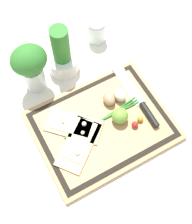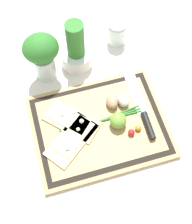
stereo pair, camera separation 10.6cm
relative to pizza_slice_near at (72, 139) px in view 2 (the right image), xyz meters
The scene contains 14 objects.
ground_plane 0.11m from the pizza_slice_near, 13.25° to the left, with size 6.00×6.00×0.00m, color silver.
cutting_board 0.11m from the pizza_slice_near, 13.25° to the left, with size 0.46×0.36×0.02m.
pizza_slice_near is the anchor object (origin of this frame).
pizza_slice_far 0.07m from the pizza_slice_near, 78.98° to the left, with size 0.20×0.20×0.02m.
knife 0.26m from the pizza_slice_near, ahead, with size 0.04×0.28×0.02m.
egg_brown 0.19m from the pizza_slice_near, 28.46° to the left, with size 0.04×0.05×0.04m, color tan.
egg_pink 0.22m from the pizza_slice_near, 22.50° to the left, with size 0.04×0.05×0.04m, color beige.
lime 0.17m from the pizza_slice_near, ahead, with size 0.06×0.06×0.06m, color #70A838.
cherry_tomato_red 0.20m from the pizza_slice_near, ahead, with size 0.02×0.02×0.02m, color red.
cherry_tomato_yellow 0.22m from the pizza_slice_near, ahead, with size 0.02×0.02×0.02m, color orange.
scallion_bunch 0.12m from the pizza_slice_near, 18.77° to the left, with size 0.29×0.05×0.01m.
herb_pot 0.33m from the pizza_slice_near, 72.71° to the left, with size 0.12×0.12×0.21m.
sauce_jar 0.46m from the pizza_slice_near, 53.78° to the left, with size 0.07×0.07×0.10m.
herb_glass 0.31m from the pizza_slice_near, 95.21° to the left, with size 0.12×0.11×0.21m.
Camera 2 is at (-0.13, -0.41, 0.99)m, focal length 50.00 mm.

